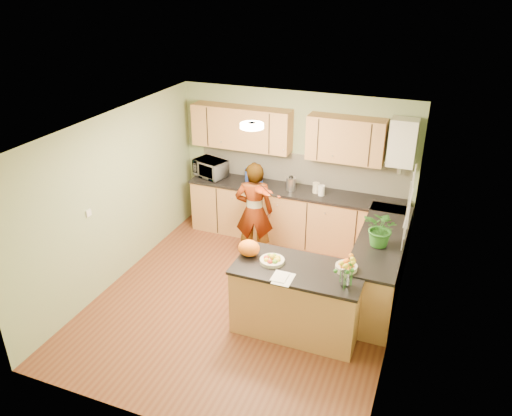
% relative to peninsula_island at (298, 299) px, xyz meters
% --- Properties ---
extents(floor, '(4.50, 4.50, 0.00)m').
position_rel_peninsula_island_xyz_m(floor, '(-0.86, 0.30, -0.46)').
color(floor, brown).
rests_on(floor, ground).
extents(ceiling, '(4.00, 4.50, 0.02)m').
position_rel_peninsula_island_xyz_m(ceiling, '(-0.86, 0.30, 2.04)').
color(ceiling, white).
rests_on(ceiling, wall_back).
extents(wall_back, '(4.00, 0.02, 2.50)m').
position_rel_peninsula_island_xyz_m(wall_back, '(-0.86, 2.55, 0.79)').
color(wall_back, '#97AB7A').
rests_on(wall_back, floor).
extents(wall_front, '(4.00, 0.02, 2.50)m').
position_rel_peninsula_island_xyz_m(wall_front, '(-0.86, -1.95, 0.79)').
color(wall_front, '#97AB7A').
rests_on(wall_front, floor).
extents(wall_left, '(0.02, 4.50, 2.50)m').
position_rel_peninsula_island_xyz_m(wall_left, '(-2.86, 0.30, 0.79)').
color(wall_left, '#97AB7A').
rests_on(wall_left, floor).
extents(wall_right, '(0.02, 4.50, 2.50)m').
position_rel_peninsula_island_xyz_m(wall_right, '(1.14, 0.30, 0.79)').
color(wall_right, '#97AB7A').
rests_on(wall_right, floor).
extents(back_counter, '(3.64, 0.62, 0.94)m').
position_rel_peninsula_island_xyz_m(back_counter, '(-0.76, 2.25, 0.01)').
color(back_counter, '#B17C46').
rests_on(back_counter, floor).
extents(right_counter, '(0.62, 2.24, 0.94)m').
position_rel_peninsula_island_xyz_m(right_counter, '(0.84, 1.15, 0.01)').
color(right_counter, '#B17C46').
rests_on(right_counter, floor).
extents(splashback, '(3.60, 0.02, 0.52)m').
position_rel_peninsula_island_xyz_m(splashback, '(-0.76, 2.53, 0.74)').
color(splashback, beige).
rests_on(splashback, back_counter).
extents(upper_cabinets, '(3.20, 0.34, 0.70)m').
position_rel_peninsula_island_xyz_m(upper_cabinets, '(-1.03, 2.38, 1.39)').
color(upper_cabinets, '#B17C46').
rests_on(upper_cabinets, wall_back).
extents(boiler, '(0.40, 0.30, 0.86)m').
position_rel_peninsula_island_xyz_m(boiler, '(0.84, 2.39, 1.44)').
color(boiler, white).
rests_on(boiler, wall_back).
extents(window_right, '(0.01, 1.30, 1.05)m').
position_rel_peninsula_island_xyz_m(window_right, '(1.14, 0.90, 1.09)').
color(window_right, white).
rests_on(window_right, wall_right).
extents(light_switch, '(0.02, 0.09, 0.09)m').
position_rel_peninsula_island_xyz_m(light_switch, '(-2.84, -0.30, 0.84)').
color(light_switch, white).
rests_on(light_switch, wall_left).
extents(ceiling_lamp, '(0.30, 0.30, 0.07)m').
position_rel_peninsula_island_xyz_m(ceiling_lamp, '(-0.86, 0.60, 2.00)').
color(ceiling_lamp, '#FFEABF').
rests_on(ceiling_lamp, ceiling).
extents(peninsula_island, '(1.60, 0.82, 0.92)m').
position_rel_peninsula_island_xyz_m(peninsula_island, '(0.00, 0.00, 0.00)').
color(peninsula_island, '#B17C46').
rests_on(peninsula_island, floor).
extents(fruit_dish, '(0.31, 0.31, 0.11)m').
position_rel_peninsula_island_xyz_m(fruit_dish, '(-0.35, 0.00, 0.50)').
color(fruit_dish, beige).
rests_on(fruit_dish, peninsula_island).
extents(orange_bowl, '(0.27, 0.27, 0.15)m').
position_rel_peninsula_island_xyz_m(orange_bowl, '(0.55, 0.15, 0.52)').
color(orange_bowl, beige).
rests_on(orange_bowl, peninsula_island).
extents(flower_vase, '(0.23, 0.23, 0.43)m').
position_rel_peninsula_island_xyz_m(flower_vase, '(0.60, -0.18, 0.74)').
color(flower_vase, silver).
rests_on(flower_vase, peninsula_island).
extents(orange_bag, '(0.30, 0.26, 0.21)m').
position_rel_peninsula_island_xyz_m(orange_bag, '(-0.68, 0.05, 0.57)').
color(orange_bag, orange).
rests_on(orange_bag, peninsula_island).
extents(papers, '(0.22, 0.30, 0.01)m').
position_rel_peninsula_island_xyz_m(papers, '(-0.10, -0.30, 0.46)').
color(papers, white).
rests_on(papers, peninsula_island).
extents(violinist, '(0.68, 0.53, 1.63)m').
position_rel_peninsula_island_xyz_m(violinist, '(-1.17, 1.47, 0.35)').
color(violinist, '#E2A48A').
rests_on(violinist, floor).
extents(violin, '(0.64, 0.56, 0.16)m').
position_rel_peninsula_island_xyz_m(violin, '(-0.97, 1.25, 0.84)').
color(violin, '#561A05').
rests_on(violin, violinist).
extents(microwave, '(0.64, 0.52, 0.30)m').
position_rel_peninsula_island_xyz_m(microwave, '(-2.31, 2.26, 0.63)').
color(microwave, white).
rests_on(microwave, back_counter).
extents(blue_box, '(0.36, 0.32, 0.23)m').
position_rel_peninsula_island_xyz_m(blue_box, '(-1.49, 2.27, 0.60)').
color(blue_box, navy).
rests_on(blue_box, back_counter).
extents(kettle, '(0.16, 0.16, 0.29)m').
position_rel_peninsula_island_xyz_m(kettle, '(-0.82, 2.21, 0.60)').
color(kettle, silver).
rests_on(kettle, back_counter).
extents(jar_cream, '(0.14, 0.14, 0.17)m').
position_rel_peninsula_island_xyz_m(jar_cream, '(-0.40, 2.25, 0.57)').
color(jar_cream, beige).
rests_on(jar_cream, back_counter).
extents(jar_white, '(0.12, 0.12, 0.17)m').
position_rel_peninsula_island_xyz_m(jar_white, '(-0.29, 2.18, 0.56)').
color(jar_white, white).
rests_on(jar_white, back_counter).
extents(potted_plant, '(0.58, 0.54, 0.51)m').
position_rel_peninsula_island_xyz_m(potted_plant, '(0.84, 0.88, 0.73)').
color(potted_plant, '#2D7025').
rests_on(potted_plant, right_counter).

